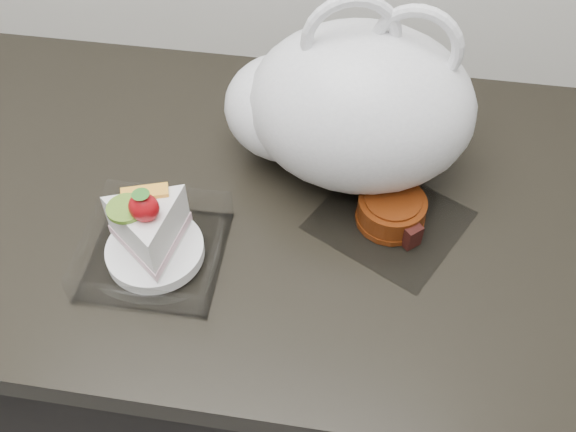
# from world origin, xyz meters

# --- Properties ---
(counter) EXTENTS (2.04, 0.64, 0.90)m
(counter) POSITION_xyz_m (0.00, 1.69, 0.45)
(counter) COLOR black
(counter) RESTS_ON ground
(cake_tray) EXTENTS (0.17, 0.17, 0.13)m
(cake_tray) POSITION_xyz_m (0.06, 1.56, 0.94)
(cake_tray) COLOR white
(cake_tray) RESTS_ON counter
(mooncake_wrap) EXTENTS (0.24, 0.23, 0.04)m
(mooncake_wrap) POSITION_xyz_m (0.35, 1.67, 0.92)
(mooncake_wrap) COLOR white
(mooncake_wrap) RESTS_ON counter
(plastic_bag) EXTENTS (0.35, 0.25, 0.27)m
(plastic_bag) POSITION_xyz_m (0.27, 1.76, 1.01)
(plastic_bag) COLOR white
(plastic_bag) RESTS_ON counter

